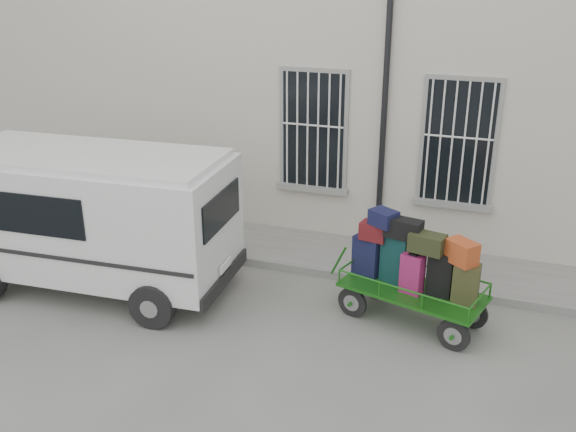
{
  "coord_description": "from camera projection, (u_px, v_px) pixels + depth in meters",
  "views": [
    {
      "loc": [
        3.08,
        -8.5,
        5.27
      ],
      "look_at": [
        -0.23,
        1.0,
        1.25
      ],
      "focal_mm": 40.0,
      "sensor_mm": 36.0,
      "label": 1
    }
  ],
  "objects": [
    {
      "name": "luggage_cart",
      "position": [
        413.0,
        268.0,
        9.77
      ],
      "size": [
        2.6,
        1.54,
        1.73
      ],
      "rotation": [
        0.0,
        0.0,
        -0.28
      ],
      "color": "black",
      "rests_on": "ground"
    },
    {
      "name": "ground",
      "position": [
        281.0,
        311.0,
        10.35
      ],
      "size": [
        80.0,
        80.0,
        0.0
      ],
      "primitive_type": "plane",
      "color": "slate",
      "rests_on": "ground"
    },
    {
      "name": "sidewalk",
      "position": [
        320.0,
        253.0,
        12.25
      ],
      "size": [
        24.0,
        1.7,
        0.15
      ],
      "primitive_type": "cube",
      "color": "slate",
      "rests_on": "ground"
    },
    {
      "name": "building",
      "position": [
        365.0,
        72.0,
        14.06
      ],
      "size": [
        24.0,
        5.15,
        6.0
      ],
      "color": "beige",
      "rests_on": "ground"
    },
    {
      "name": "van",
      "position": [
        91.0,
        212.0,
        10.69
      ],
      "size": [
        4.86,
        2.38,
        2.39
      ],
      "rotation": [
        0.0,
        0.0,
        0.06
      ],
      "color": "white",
      "rests_on": "ground"
    }
  ]
}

